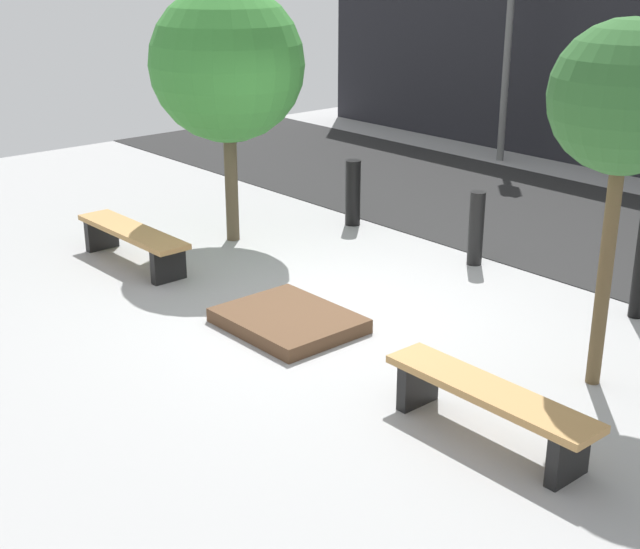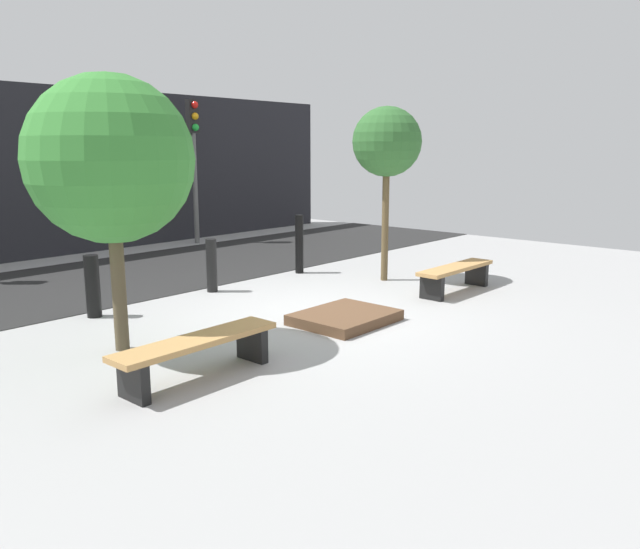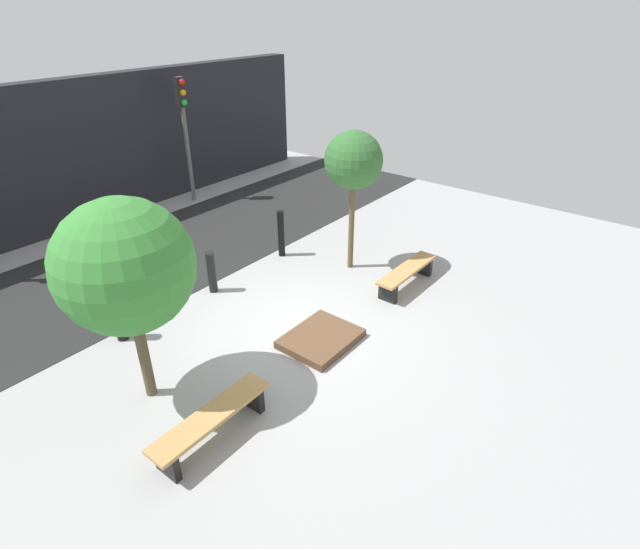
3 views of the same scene
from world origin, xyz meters
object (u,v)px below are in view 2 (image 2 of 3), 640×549
(bench_right, at_px, (456,273))
(bollard_far_left, at_px, (93,286))
(traffic_light_mid_west, at_px, (194,145))
(tree_behind_left_bench, at_px, (110,160))
(bollard_center, at_px, (299,244))
(bollard_left, at_px, (212,266))
(bench_left, at_px, (197,349))
(tree_behind_right_bench, at_px, (387,143))
(planter_bed, at_px, (345,317))

(bench_right, bearing_deg, bollard_far_left, 147.94)
(traffic_light_mid_west, bearing_deg, tree_behind_left_bench, -133.58)
(bollard_far_left, xyz_separation_m, bollard_center, (4.15, 0.00, 0.11))
(bollard_left, distance_m, traffic_light_mid_west, 5.83)
(bollard_left, bearing_deg, traffic_light_mid_west, 54.79)
(bollard_center, bearing_deg, bollard_far_left, 180.00)
(bench_left, relative_size, traffic_light_mid_west, 0.54)
(bollard_left, bearing_deg, tree_behind_right_bench, -31.17)
(tree_behind_left_bench, bearing_deg, bench_right, -15.26)
(bollard_center, bearing_deg, tree_behind_left_bench, -161.41)
(bollard_left, bearing_deg, tree_behind_left_bench, -148.83)
(planter_bed, relative_size, bollard_center, 1.18)
(bench_left, height_order, planter_bed, bench_left)
(bench_right, xyz_separation_m, bollard_far_left, (-4.68, 2.99, 0.12))
(planter_bed, relative_size, tree_behind_left_bench, 0.41)
(bench_left, height_order, tree_behind_left_bench, tree_behind_left_bench)
(tree_behind_right_bench, bearing_deg, bench_right, -90.00)
(bench_right, xyz_separation_m, bollard_center, (-0.52, 2.99, 0.23))
(bench_left, distance_m, tree_behind_left_bench, 2.34)
(bollard_center, bearing_deg, traffic_light_mid_west, 76.37)
(tree_behind_left_bench, xyz_separation_m, tree_behind_right_bench, (5.20, 0.00, 0.22))
(tree_behind_left_bench, distance_m, tree_behind_right_bench, 5.20)
(bench_left, xyz_separation_m, bollard_left, (2.60, 2.99, 0.12))
(bench_right, bearing_deg, bollard_center, 100.45)
(bollard_far_left, height_order, bollard_left, bollard_far_left)
(tree_behind_left_bench, xyz_separation_m, bollard_center, (4.68, 1.57, -1.62))
(tree_behind_right_bench, relative_size, bollard_left, 3.47)
(bench_right, height_order, planter_bed, bench_right)
(planter_bed, xyz_separation_m, bollard_center, (2.08, 2.79, 0.48))
(bench_left, height_order, bollard_center, bollard_center)
(bench_right, distance_m, traffic_light_mid_west, 7.78)
(bench_right, height_order, bollard_far_left, bollard_far_left)
(bench_right, relative_size, tree_behind_left_bench, 0.58)
(bench_right, height_order, bollard_center, bollard_center)
(bench_right, relative_size, bollard_center, 1.63)
(bollard_far_left, bearing_deg, traffic_light_mid_west, 40.55)
(bench_right, bearing_deg, tree_behind_right_bench, 90.53)
(tree_behind_left_bench, bearing_deg, planter_bed, -25.10)
(bollard_far_left, bearing_deg, bollard_center, 0.00)
(tree_behind_left_bench, bearing_deg, bollard_far_left, 71.61)
(tree_behind_right_bench, height_order, bollard_far_left, tree_behind_right_bench)
(tree_behind_left_bench, bearing_deg, bollard_center, 18.59)
(bollard_center, bearing_deg, bollard_left, 180.00)
(tree_behind_right_bench, distance_m, bollard_left, 3.61)
(planter_bed, relative_size, bollard_far_left, 1.48)
(tree_behind_right_bench, distance_m, bollard_center, 2.48)
(bollard_center, bearing_deg, tree_behind_right_bench, -71.61)
(bench_left, xyz_separation_m, tree_behind_left_bench, (0.00, 1.42, 1.86))
(bench_right, bearing_deg, bollard_left, 131.53)
(bench_left, relative_size, bollard_left, 2.14)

